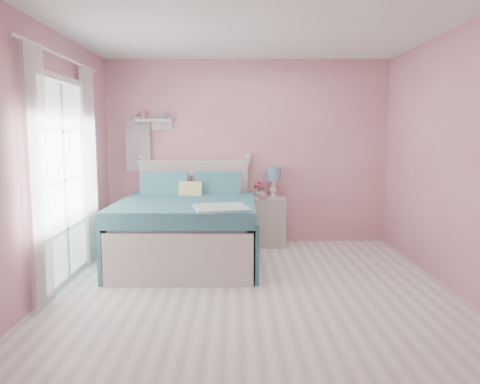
{
  "coord_description": "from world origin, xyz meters",
  "views": [
    {
      "loc": [
        -0.19,
        -4.46,
        1.57
      ],
      "look_at": [
        -0.12,
        1.2,
        0.86
      ],
      "focal_mm": 35.0,
      "sensor_mm": 36.0,
      "label": 1
    }
  ],
  "objects_px": {
    "bed": "(188,228)",
    "nightstand": "(268,221)",
    "table_lamp": "(273,176)",
    "teacup": "(263,196)",
    "vase": "(259,192)"
  },
  "relations": [
    {
      "from": "bed",
      "to": "vase",
      "type": "distance_m",
      "value": 1.27
    },
    {
      "from": "table_lamp",
      "to": "vase",
      "type": "distance_m",
      "value": 0.3
    },
    {
      "from": "nightstand",
      "to": "table_lamp",
      "type": "height_order",
      "value": "table_lamp"
    },
    {
      "from": "vase",
      "to": "bed",
      "type": "bearing_deg",
      "value": -138.8
    },
    {
      "from": "vase",
      "to": "teacup",
      "type": "xyz_separation_m",
      "value": [
        0.04,
        -0.19,
        -0.02
      ]
    },
    {
      "from": "bed",
      "to": "table_lamp",
      "type": "xyz_separation_m",
      "value": [
        1.12,
        0.86,
        0.57
      ]
    },
    {
      "from": "vase",
      "to": "teacup",
      "type": "distance_m",
      "value": 0.2
    },
    {
      "from": "table_lamp",
      "to": "vase",
      "type": "height_order",
      "value": "table_lamp"
    },
    {
      "from": "bed",
      "to": "vase",
      "type": "relative_size",
      "value": 15.35
    },
    {
      "from": "bed",
      "to": "nightstand",
      "type": "relative_size",
      "value": 3.03
    },
    {
      "from": "table_lamp",
      "to": "teacup",
      "type": "relative_size",
      "value": 3.9
    },
    {
      "from": "bed",
      "to": "nightstand",
      "type": "distance_m",
      "value": 1.3
    },
    {
      "from": "nightstand",
      "to": "bed",
      "type": "bearing_deg",
      "value": -143.23
    },
    {
      "from": "bed",
      "to": "nightstand",
      "type": "height_order",
      "value": "bed"
    },
    {
      "from": "nightstand",
      "to": "table_lamp",
      "type": "bearing_deg",
      "value": 44.69
    }
  ]
}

